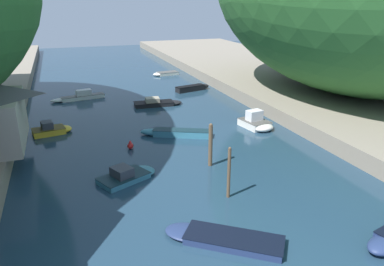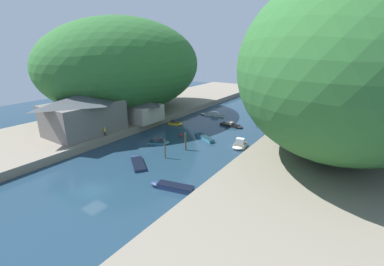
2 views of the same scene
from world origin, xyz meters
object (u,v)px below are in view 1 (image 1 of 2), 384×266
Objects in this scene: boat_yellow_tender at (128,175)px; boat_small_dinghy at (158,103)px; channel_buoy_near at (130,145)px; boat_red_skiff at (165,74)px; boat_mid_channel at (52,130)px; boat_far_right_bank at (219,238)px; boat_far_upstream at (257,123)px; boat_moored_right at (173,133)px; boat_navy_launch at (78,97)px; boat_open_rowboat at (194,88)px.

boat_yellow_tender is 18.78m from boat_small_dinghy.
boat_red_skiff is at bearing 69.31° from channel_buoy_near.
boat_mid_channel reaches higher than boat_far_right_bank.
boat_far_right_bank is (-10.44, -15.15, -0.30)m from boat_far_upstream.
boat_far_upstream is (18.44, -4.90, 0.12)m from boat_mid_channel.
boat_red_skiff is (6.89, 27.65, -0.07)m from boat_moored_right.
boat_navy_launch is 1.05× the size of boat_moored_right.
boat_mid_channel is 4.73× the size of channel_buoy_near.
boat_open_rowboat reaches higher than boat_far_right_bank.
boat_mid_channel reaches higher than boat_red_skiff.
boat_yellow_tender reaches higher than channel_buoy_near.
boat_small_dinghy is 1.51× the size of boat_far_upstream.
boat_moored_right is 1.47× the size of boat_red_skiff.
boat_far_upstream is at bearing -12.90° from boat_open_rowboat.
boat_yellow_tender is 15.10m from boat_far_upstream.
boat_open_rowboat is 11.64m from boat_red_skiff.
boat_mid_channel is at bearing 134.56° from channel_buoy_near.
boat_small_dinghy is at bearing 28.62° from boat_far_right_bank.
boat_mid_channel is 0.62× the size of boat_far_right_bank.
boat_open_rowboat is at bearing 125.31° from boat_yellow_tender.
boat_far_upstream reaches higher than boat_small_dinghy.
boat_navy_launch is 22.77m from boat_far_upstream.
channel_buoy_near is (1.17, 5.37, -0.00)m from boat_yellow_tender.
boat_mid_channel is 0.65× the size of boat_small_dinghy.
boat_small_dinghy reaches higher than boat_open_rowboat.
boat_small_dinghy is (11.59, 6.03, -0.07)m from boat_mid_channel.
boat_far_upstream is (0.42, -16.59, 0.14)m from boat_open_rowboat.
boat_moored_right is 4.59m from channel_buoy_near.
boat_moored_right is 10.47m from boat_small_dinghy.
boat_mid_channel is 21.48m from boat_open_rowboat.
boat_far_right_bank is (8.00, -20.04, -0.17)m from boat_mid_channel.
boat_navy_launch reaches higher than boat_open_rowboat.
boat_far_right_bank is (-3.59, -26.08, -0.10)m from boat_small_dinghy.
boat_small_dinghy is at bearing 155.15° from boat_red_skiff.
boat_small_dinghy is at bearing -134.22° from boat_navy_launch.
boat_moored_right is at bearing -2.66° from boat_small_dinghy.
boat_moored_right is 8.96m from boat_yellow_tender.
boat_navy_launch is 18.19m from channel_buoy_near.
boat_open_rowboat is 1.21× the size of boat_red_skiff.
boat_far_upstream reaches higher than boat_yellow_tender.
boat_small_dinghy is 8.57m from boat_open_rowboat.
boat_small_dinghy is at bearing 133.88° from boat_yellow_tender.
boat_small_dinghy is 26.32m from boat_far_right_bank.
boat_far_upstream is at bearing -67.87° from boat_moored_right.
boat_open_rowboat is at bearing 18.94° from boat_far_right_bank.
boat_far_upstream is 4.84× the size of channel_buoy_near.
boat_yellow_tender is 0.88× the size of boat_open_rowboat.
boat_small_dinghy is 18.14m from boat_red_skiff.
boat_yellow_tender reaches higher than boat_far_right_bank.
boat_moored_right is at bearing 159.00° from boat_red_skiff.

